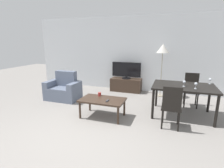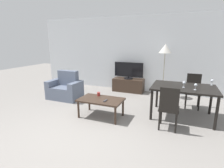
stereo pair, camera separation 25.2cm
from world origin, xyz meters
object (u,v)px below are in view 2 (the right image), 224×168
at_px(cup_white_near, 99,94).
at_px(wine_glass_left, 196,85).
at_px(tv, 129,71).
at_px(remote_primary, 105,101).
at_px(floor_lamp, 165,50).
at_px(dining_table, 184,90).
at_px(wine_glass_center, 184,83).
at_px(armchair, 65,89).
at_px(dining_chair_near, 169,107).
at_px(coffee_table, 101,101).
at_px(wine_glass_right, 212,81).
at_px(dining_chair_far, 193,89).
at_px(tv_stand, 128,85).

distance_m(cup_white_near, wine_glass_left, 2.27).
height_order(tv, remote_primary, tv).
bearing_deg(floor_lamp, dining_table, -66.96).
relative_size(wine_glass_left, wine_glass_center, 1.00).
xyz_separation_m(armchair, dining_chair_near, (3.25, -0.92, 0.21)).
bearing_deg(cup_white_near, dining_table, 14.87).
distance_m(armchair, wine_glass_center, 3.54).
relative_size(coffee_table, remote_primary, 7.07).
relative_size(floor_lamp, wine_glass_center, 11.80).
bearing_deg(dining_table, wine_glass_right, 32.68).
bearing_deg(wine_glass_center, coffee_table, -160.32).
relative_size(armchair, wine_glass_right, 7.12).
relative_size(dining_chair_far, cup_white_near, 10.14).
relative_size(tv, cup_white_near, 11.42).
bearing_deg(tv_stand, armchair, -136.66).
bearing_deg(dining_table, dining_chair_near, -107.22).
xyz_separation_m(dining_chair_far, wine_glass_right, (0.37, -0.42, 0.35)).
height_order(tv, wine_glass_center, tv).
height_order(tv, dining_table, tv).
bearing_deg(dining_chair_far, wine_glass_center, -105.96).
bearing_deg(dining_chair_near, tv, 123.18).
bearing_deg(tv, wine_glass_center, -43.03).
relative_size(cup_white_near, wine_glass_left, 0.63).
bearing_deg(wine_glass_right, cup_white_near, -160.46).
xyz_separation_m(dining_chair_far, wine_glass_center, (-0.26, -0.90, 0.35)).
bearing_deg(dining_table, tv_stand, 138.47).
bearing_deg(tv, remote_primary, -85.31).
height_order(dining_table, floor_lamp, floor_lamp).
height_order(dining_chair_near, wine_glass_left, dining_chair_near).
distance_m(armchair, dining_chair_far, 3.82).
relative_size(tv_stand, cup_white_near, 12.06).
relative_size(tv, coffee_table, 0.99).
height_order(remote_primary, cup_white_near, cup_white_near).
bearing_deg(coffee_table, remote_primary, -31.05).
relative_size(coffee_table, wine_glass_center, 7.27).
bearing_deg(dining_table, armchair, 178.27).
relative_size(coffee_table, wine_glass_left, 7.27).
distance_m(dining_chair_near, floor_lamp, 2.53).
height_order(dining_chair_far, remote_primary, dining_chair_far).
height_order(coffee_table, dining_chair_near, dining_chair_near).
height_order(tv_stand, cup_white_near, cup_white_near).
bearing_deg(remote_primary, tv, 94.69).
relative_size(tv, dining_chair_far, 1.13).
relative_size(remote_primary, cup_white_near, 1.63).
bearing_deg(floor_lamp, wine_glass_right, -40.75).
relative_size(armchair, wine_glass_left, 7.12).
height_order(coffee_table, floor_lamp, floor_lamp).
relative_size(dining_table, remote_primary, 9.62).
relative_size(tv, dining_table, 0.73).
relative_size(coffee_table, dining_chair_near, 1.14).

